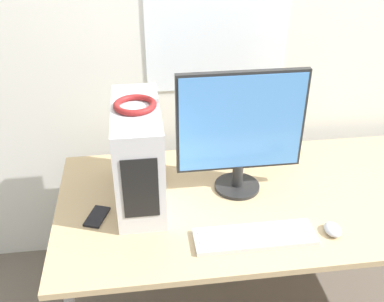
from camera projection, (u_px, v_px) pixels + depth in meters
name	position (u px, v px, depth m)	size (l,w,h in m)	color
wall_back	(261.00, 16.00, 2.19)	(8.00, 0.07, 2.70)	silver
desk	(283.00, 201.00, 2.05)	(2.02, 0.91, 0.70)	tan
pc_tower	(139.00, 155.00, 1.90)	(0.20, 0.50, 0.44)	silver
headphones	(135.00, 105.00, 1.78)	(0.17, 0.17, 0.03)	maroon
monitor_main	(241.00, 129.00, 1.92)	(0.56, 0.21, 0.57)	black
keyboard	(255.00, 237.00, 1.77)	(0.48, 0.14, 0.02)	silver
mouse	(333.00, 229.00, 1.80)	(0.07, 0.09, 0.03)	#B2B2B7
cell_phone	(97.00, 217.00, 1.89)	(0.11, 0.15, 0.01)	black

